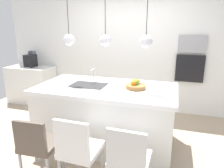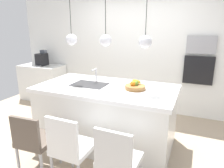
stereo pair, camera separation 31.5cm
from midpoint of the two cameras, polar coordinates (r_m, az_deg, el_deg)
floor at (r=3.58m, az=1.08°, el=-15.51°), size 6.60×6.60×0.00m
back_wall at (r=4.67m, az=8.83°, el=8.67°), size 6.00×0.10×2.60m
kitchen_island at (r=3.36m, az=1.12°, el=-8.50°), size 2.14×1.13×0.95m
sink_basin at (r=3.31m, az=-3.53°, el=-0.22°), size 0.56×0.40×0.02m
faucet at (r=3.46m, az=-2.00°, el=3.02°), size 0.02×0.17×0.22m
fruit_bowl at (r=3.08m, az=9.33°, el=-0.65°), size 0.30×0.30×0.16m
side_counter at (r=5.61m, az=-17.05°, el=0.45°), size 1.10×0.60×0.89m
coffee_machine at (r=5.47m, az=-17.22°, el=6.57°), size 0.20×0.35×0.38m
microwave at (r=4.44m, az=25.34°, el=9.79°), size 0.54×0.08×0.34m
oven at (r=4.51m, az=24.60°, el=3.48°), size 0.56×0.08×0.56m
chair_near at (r=2.81m, az=-17.48°, el=-14.46°), size 0.45×0.47×0.83m
chair_middle at (r=2.51m, az=-7.75°, el=-16.78°), size 0.44×0.47×0.92m
chair_far at (r=2.32m, az=5.63°, el=-19.98°), size 0.44×0.42×0.89m
pendant_light_left at (r=3.33m, az=-8.41°, el=12.05°), size 0.18×0.18×0.78m
pendant_light_center at (r=3.07m, az=1.24°, el=11.91°), size 0.18×0.18×0.78m
pendant_light_right at (r=2.91m, az=12.30°, el=11.35°), size 0.18×0.18×0.78m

